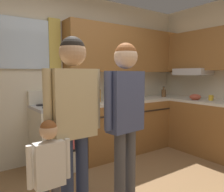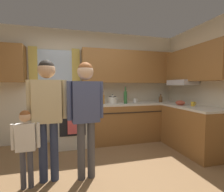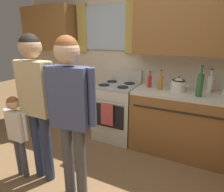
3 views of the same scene
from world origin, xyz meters
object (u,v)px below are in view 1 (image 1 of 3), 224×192
(adult_holding_child, at_px, (74,111))
(bottle_oil_amber, at_px, (99,95))
(mug_mustard_yellow, at_px, (211,98))
(bottle_squat_brown, at_px, (164,93))
(bottle_wine_green, at_px, (128,92))
(mixing_bowl, at_px, (195,97))
(mug_ceramic_white, at_px, (135,96))
(adult_in_plaid, at_px, (125,108))
(bottle_milk_white, at_px, (122,92))
(bottle_sauce_red, at_px, (87,97))
(small_child, at_px, (50,169))
(stovetop_kettle, at_px, (110,95))
(stove_oven, at_px, (57,135))

(adult_holding_child, bearing_deg, bottle_oil_amber, 51.03)
(mug_mustard_yellow, bearing_deg, bottle_squat_brown, 103.42)
(bottle_wine_green, height_order, mixing_bowl, bottle_wine_green)
(mug_ceramic_white, relative_size, adult_in_plaid, 0.08)
(mug_ceramic_white, bearing_deg, bottle_squat_brown, -9.49)
(adult_holding_child, height_order, adult_in_plaid, adult_holding_child)
(bottle_oil_amber, height_order, bottle_milk_white, bottle_milk_white)
(bottle_sauce_red, relative_size, adult_holding_child, 0.15)
(bottle_milk_white, xyz_separation_m, adult_in_plaid, (-1.14, -1.54, 0.01))
(bottle_oil_amber, bearing_deg, mixing_bowl, -24.12)
(mixing_bowl, distance_m, small_child, 2.90)
(mixing_bowl, bearing_deg, bottle_wine_green, 150.27)
(bottle_wine_green, bearing_deg, mug_mustard_yellow, -34.16)
(bottle_sauce_red, relative_size, small_child, 0.24)
(bottle_oil_amber, distance_m, stovetop_kettle, 0.24)
(stove_oven, height_order, small_child, stove_oven)
(bottle_wine_green, relative_size, mug_ceramic_white, 3.14)
(stovetop_kettle, relative_size, mixing_bowl, 1.46)
(mug_ceramic_white, bearing_deg, adult_holding_child, -143.79)
(stove_oven, height_order, mixing_bowl, stove_oven)
(bottle_milk_white, distance_m, adult_in_plaid, 1.92)
(bottle_milk_white, relative_size, stovetop_kettle, 1.14)
(adult_holding_child, height_order, small_child, adult_holding_child)
(bottle_oil_amber, bearing_deg, stovetop_kettle, 8.07)
(bottle_squat_brown, relative_size, mug_mustard_yellow, 1.71)
(adult_holding_child, bearing_deg, bottle_milk_white, 41.85)
(stove_oven, relative_size, bottle_wine_green, 2.79)
(bottle_oil_amber, xyz_separation_m, adult_holding_child, (-1.03, -1.27, 0.03))
(bottle_oil_amber, xyz_separation_m, bottle_milk_white, (0.62, 0.21, 0.01))
(adult_in_plaid, bearing_deg, bottle_sauce_red, 76.05)
(adult_in_plaid, bearing_deg, bottle_oil_amber, 68.55)
(stovetop_kettle, xyz_separation_m, adult_holding_child, (-1.26, -1.30, 0.04))
(bottle_sauce_red, bearing_deg, mug_mustard_yellow, -27.50)
(stove_oven, height_order, bottle_sauce_red, bottle_sauce_red)
(stove_oven, height_order, bottle_wine_green, bottle_wine_green)
(bottle_squat_brown, relative_size, bottle_milk_white, 0.65)
(stove_oven, bearing_deg, adult_holding_child, -104.84)
(mug_mustard_yellow, distance_m, small_child, 3.00)
(bottle_sauce_red, xyz_separation_m, small_child, (-1.11, -1.44, -0.36))
(stove_oven, bearing_deg, bottle_oil_amber, -2.26)
(bottle_wine_green, distance_m, adult_in_plaid, 1.61)
(bottle_sauce_red, distance_m, adult_in_plaid, 1.45)
(bottle_sauce_red, xyz_separation_m, mug_mustard_yellow, (1.84, -0.96, -0.05))
(bottle_squat_brown, distance_m, stovetop_kettle, 1.22)
(bottle_milk_white, height_order, adult_in_plaid, adult_in_plaid)
(stove_oven, xyz_separation_m, mug_mustard_yellow, (2.35, -0.91, 0.48))
(stove_oven, xyz_separation_m, bottle_sauce_red, (0.51, 0.04, 0.53))
(mixing_bowl, height_order, small_child, small_child)
(stove_oven, xyz_separation_m, bottle_squat_brown, (2.14, -0.05, 0.51))
(bottle_sauce_red, bearing_deg, bottle_oil_amber, -21.83)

